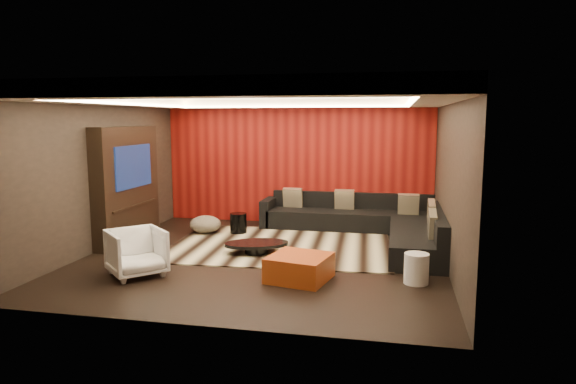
% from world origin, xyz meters
% --- Properties ---
extents(floor, '(6.00, 6.00, 0.02)m').
position_xyz_m(floor, '(0.00, 0.00, -0.01)').
color(floor, black).
rests_on(floor, ground).
extents(ceiling, '(6.00, 6.00, 0.02)m').
position_xyz_m(ceiling, '(0.00, 0.00, 2.81)').
color(ceiling, silver).
rests_on(ceiling, ground).
extents(wall_back, '(6.00, 0.02, 2.80)m').
position_xyz_m(wall_back, '(0.00, 3.01, 1.40)').
color(wall_back, black).
rests_on(wall_back, ground).
extents(wall_left, '(0.02, 6.00, 2.80)m').
position_xyz_m(wall_left, '(-3.01, 0.00, 1.40)').
color(wall_left, black).
rests_on(wall_left, ground).
extents(wall_right, '(0.02, 6.00, 2.80)m').
position_xyz_m(wall_right, '(3.01, 0.00, 1.40)').
color(wall_right, black).
rests_on(wall_right, ground).
extents(red_feature_wall, '(5.98, 0.05, 2.78)m').
position_xyz_m(red_feature_wall, '(0.00, 2.97, 1.40)').
color(red_feature_wall, '#6B0C0A').
rests_on(red_feature_wall, ground).
extents(soffit_back, '(6.00, 0.60, 0.22)m').
position_xyz_m(soffit_back, '(0.00, 2.70, 2.69)').
color(soffit_back, silver).
rests_on(soffit_back, ground).
extents(soffit_front, '(6.00, 0.60, 0.22)m').
position_xyz_m(soffit_front, '(0.00, -2.70, 2.69)').
color(soffit_front, silver).
rests_on(soffit_front, ground).
extents(soffit_left, '(0.60, 4.80, 0.22)m').
position_xyz_m(soffit_left, '(-2.70, 0.00, 2.69)').
color(soffit_left, silver).
rests_on(soffit_left, ground).
extents(soffit_right, '(0.60, 4.80, 0.22)m').
position_xyz_m(soffit_right, '(2.70, 0.00, 2.69)').
color(soffit_right, silver).
rests_on(soffit_right, ground).
extents(cove_back, '(4.80, 0.08, 0.04)m').
position_xyz_m(cove_back, '(0.00, 2.36, 2.60)').
color(cove_back, '#FFD899').
rests_on(cove_back, ground).
extents(cove_front, '(4.80, 0.08, 0.04)m').
position_xyz_m(cove_front, '(0.00, -2.36, 2.60)').
color(cove_front, '#FFD899').
rests_on(cove_front, ground).
extents(cove_left, '(0.08, 4.80, 0.04)m').
position_xyz_m(cove_left, '(-2.36, 0.00, 2.60)').
color(cove_left, '#FFD899').
rests_on(cove_left, ground).
extents(cove_right, '(0.08, 4.80, 0.04)m').
position_xyz_m(cove_right, '(2.36, 0.00, 2.60)').
color(cove_right, '#FFD899').
rests_on(cove_right, ground).
extents(tv_surround, '(0.30, 2.00, 2.20)m').
position_xyz_m(tv_surround, '(-2.85, 0.60, 1.10)').
color(tv_surround, black).
rests_on(tv_surround, ground).
extents(tv_screen, '(0.04, 1.30, 0.80)m').
position_xyz_m(tv_screen, '(-2.69, 0.60, 1.45)').
color(tv_screen, black).
rests_on(tv_screen, ground).
extents(tv_shelf, '(0.04, 1.60, 0.04)m').
position_xyz_m(tv_shelf, '(-2.69, 0.60, 0.70)').
color(tv_shelf, black).
rests_on(tv_shelf, ground).
extents(rug, '(4.16, 3.22, 0.02)m').
position_xyz_m(rug, '(0.12, 0.82, 0.01)').
color(rug, beige).
rests_on(rug, floor).
extents(coffee_table, '(1.44, 1.44, 0.19)m').
position_xyz_m(coffee_table, '(-0.17, 0.18, 0.11)').
color(coffee_table, black).
rests_on(coffee_table, rug).
extents(drum_stool, '(0.44, 0.44, 0.40)m').
position_xyz_m(drum_stool, '(-0.97, 1.65, 0.22)').
color(drum_stool, black).
rests_on(drum_stool, rug).
extents(striped_pouf, '(0.81, 0.81, 0.35)m').
position_xyz_m(striped_pouf, '(-1.63, 1.52, 0.20)').
color(striped_pouf, beige).
rests_on(striped_pouf, rug).
extents(white_side_table, '(0.40, 0.40, 0.44)m').
position_xyz_m(white_side_table, '(2.50, -0.92, 0.22)').
color(white_side_table, silver).
rests_on(white_side_table, floor).
extents(orange_ottoman, '(0.98, 0.98, 0.37)m').
position_xyz_m(orange_ottoman, '(0.83, -1.10, 0.18)').
color(orange_ottoman, '#AD3716').
rests_on(orange_ottoman, floor).
extents(armchair, '(1.09, 1.09, 0.71)m').
position_xyz_m(armchair, '(-1.60, -1.40, 0.36)').
color(armchair, white).
rests_on(armchair, floor).
extents(sectional_sofa, '(3.65, 3.50, 0.75)m').
position_xyz_m(sectional_sofa, '(1.73, 1.86, 0.26)').
color(sectional_sofa, black).
rests_on(sectional_sofa, floor).
extents(throw_pillows, '(3.14, 2.74, 0.50)m').
position_xyz_m(throw_pillows, '(1.83, 1.90, 0.62)').
color(throw_pillows, '#C4B490').
rests_on(throw_pillows, sectional_sofa).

